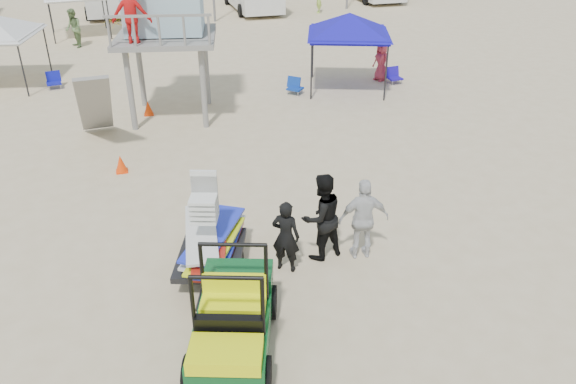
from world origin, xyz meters
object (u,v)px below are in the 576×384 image
object	(u,v)px
man_left	(286,236)
canopy_blue	(350,17)
surf_trailer	(209,239)
lifeguard_tower	(159,3)
utility_cart	(232,312)

from	to	relation	value
man_left	canopy_blue	xyz separation A→B (m)	(5.64, 10.87, 1.97)
surf_trailer	man_left	world-z (taller)	surf_trailer
surf_trailer	canopy_blue	size ratio (longest dim) A/B	0.67
canopy_blue	surf_trailer	bearing A→B (deg)	-124.10
man_left	lifeguard_tower	xyz separation A→B (m)	(-1.35, 9.86, 2.98)
lifeguard_tower	canopy_blue	size ratio (longest dim) A/B	1.37
canopy_blue	lifeguard_tower	bearing A→B (deg)	-171.74
surf_trailer	canopy_blue	world-z (taller)	canopy_blue
lifeguard_tower	canopy_blue	bearing A→B (deg)	8.26
man_left	canopy_blue	distance (m)	12.41
lifeguard_tower	canopy_blue	distance (m)	7.14
utility_cart	surf_trailer	world-z (taller)	surf_trailer
man_left	lifeguard_tower	bearing A→B (deg)	-49.66
man_left	lifeguard_tower	size ratio (longest dim) A/B	0.32
lifeguard_tower	surf_trailer	bearing A→B (deg)	-90.99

